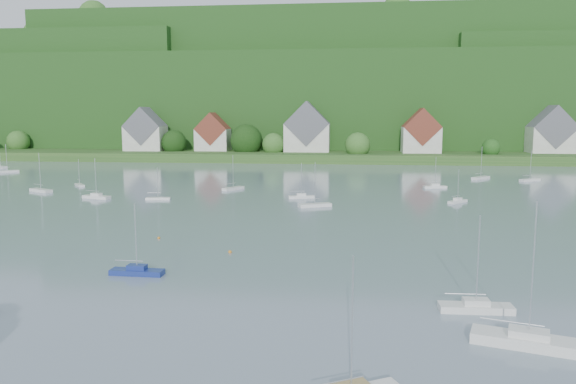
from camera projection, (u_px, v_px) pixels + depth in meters
The scene contains 13 objects.
far_shore_strip at pixel (296, 153), 214.03m from camera, with size 600.00×60.00×3.00m, color #28511E.
forested_ridge at pixel (310, 101), 278.52m from camera, with size 620.00×181.22×69.89m.
village_building_0 at pixel (145, 133), 205.99m from camera, with size 14.00×10.40×16.00m.
village_building_1 at pixel (213, 135), 205.40m from camera, with size 12.00×9.36×14.00m.
village_building_2 at pixel (307, 131), 200.46m from camera, with size 16.00×11.44×18.00m.
village_building_3 at pixel (421, 134), 194.34m from camera, with size 13.00×10.40×15.50m.
village_building_4 at pixel (551, 134), 193.46m from camera, with size 15.00×10.40×16.50m.
near_sailboat_1 at pixel (137, 271), 57.41m from camera, with size 5.58×1.71×7.47m.
near_sailboat_3 at pixel (476, 307), 46.68m from camera, with size 6.12×1.86×8.21m.
near_sailboat_4 at pixel (528, 340), 39.58m from camera, with size 8.08×4.39×10.51m.
mooring_buoy_2 at pixel (230, 253), 66.45m from camera, with size 0.42×0.42×0.42m, color orange.
mooring_buoy_3 at pixel (159, 239), 74.00m from camera, with size 0.39×0.39×0.39m, color orange.
far_sailboat_cluster at pixel (309, 183), 129.91m from camera, with size 203.26×66.33×8.53m.
Camera 1 is at (19.82, -13.14, 16.45)m, focal length 34.75 mm.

